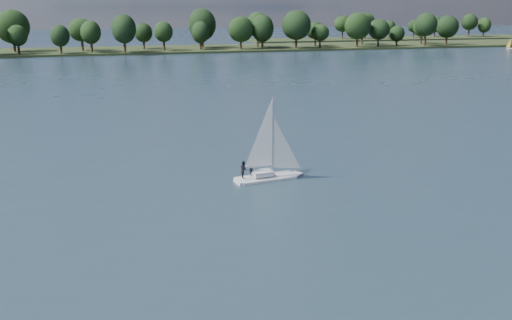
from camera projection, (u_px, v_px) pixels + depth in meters
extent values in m
plane|color=#233342|center=(226.00, 87.00, 122.73)|extent=(700.00, 700.00, 0.00)
cube|color=black|center=(161.00, 50.00, 226.55)|extent=(660.00, 40.00, 1.50)
cube|color=black|center=(441.00, 38.00, 314.36)|extent=(220.00, 30.00, 1.40)
cube|color=silver|center=(267.00, 180.00, 56.94)|extent=(6.82, 2.72, 0.78)
cube|color=silver|center=(267.00, 172.00, 56.73)|extent=(2.09, 1.42, 0.49)
cylinder|color=#B0B0B7|center=(267.00, 137.00, 55.78)|extent=(0.12, 0.12, 7.80)
imported|color=black|center=(251.00, 167.00, 56.43)|extent=(0.47, 0.66, 1.68)
imported|color=black|center=(244.00, 169.00, 55.60)|extent=(0.64, 0.82, 1.68)
cube|color=silver|center=(510.00, 49.00, 236.23)|extent=(2.91, 2.63, 0.46)
cylinder|color=silver|center=(510.00, 43.00, 235.63)|extent=(0.08, 0.08, 4.05)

